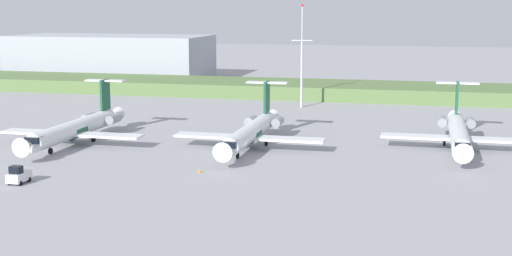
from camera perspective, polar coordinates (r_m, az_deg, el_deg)
name	(u,v)px	position (r m, az deg, el deg)	size (l,w,h in m)	color
ground_plane	(283,125)	(126.52, 2.26, 0.28)	(500.00, 500.00, 0.00)	#939399
grass_berm	(318,90)	(166.27, 5.08, 3.15)	(320.00, 20.00, 3.11)	#597542
regional_jet_nearest	(76,128)	(112.36, -14.47, 0.03)	(22.81, 31.00, 9.00)	silver
regional_jet_second	(251,131)	(105.82, -0.38, -0.25)	(22.81, 31.00, 9.00)	silver
regional_jet_third	(458,132)	(109.46, 16.21, -0.31)	(22.81, 31.00, 9.00)	silver
antenna_mast	(302,65)	(146.85, 3.76, 5.16)	(4.40, 0.50, 21.57)	#B2B2B7
distant_hangar	(111,57)	(212.02, -11.80, 5.74)	(57.73, 25.28, 12.46)	#9EA3AD
baggage_tug	(19,176)	(89.69, -18.85, -3.70)	(1.72, 3.20, 2.30)	silver
safety_cone_front_marker	(199,170)	(90.86, -4.66, -3.48)	(0.44, 0.44, 0.55)	orange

